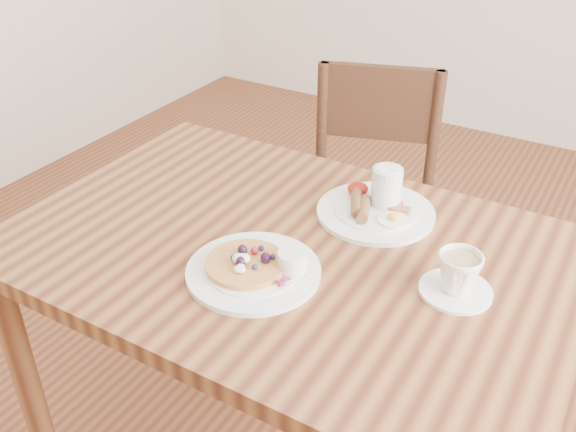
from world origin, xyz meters
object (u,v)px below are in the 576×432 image
object	(u,v)px
breakfast_plate	(374,210)
teacup_saucer	(458,276)
chair_far	(369,197)
water_glass	(386,190)
pancake_plate	(256,268)
dining_table	(288,281)

from	to	relation	value
breakfast_plate	teacup_saucer	world-z (taller)	teacup_saucer
chair_far	teacup_saucer	bearing A→B (deg)	106.90
breakfast_plate	water_glass	size ratio (longest dim) A/B	2.55
chair_far	water_glass	world-z (taller)	chair_far
teacup_saucer	pancake_plate	bearing A→B (deg)	-158.08
dining_table	chair_far	size ratio (longest dim) A/B	1.36
dining_table	pancake_plate	xyz separation A→B (m)	(-0.00, -0.12, 0.11)
breakfast_plate	water_glass	xyz separation A→B (m)	(0.01, 0.03, 0.04)
breakfast_plate	teacup_saucer	bearing A→B (deg)	-35.84
pancake_plate	teacup_saucer	xyz separation A→B (m)	(0.36, 0.15, 0.03)
breakfast_plate	water_glass	bearing A→B (deg)	67.83
pancake_plate	teacup_saucer	distance (m)	0.39
chair_far	water_glass	size ratio (longest dim) A/B	8.30
chair_far	dining_table	bearing A→B (deg)	80.52
pancake_plate	water_glass	xyz separation A→B (m)	(0.12, 0.36, 0.04)
breakfast_plate	teacup_saucer	size ratio (longest dim) A/B	1.93
dining_table	breakfast_plate	world-z (taller)	breakfast_plate
water_glass	breakfast_plate	bearing A→B (deg)	-112.17
dining_table	water_glass	bearing A→B (deg)	62.88
teacup_saucer	water_glass	distance (m)	0.32
breakfast_plate	chair_far	bearing A→B (deg)	113.82
dining_table	pancake_plate	bearing A→B (deg)	-90.76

